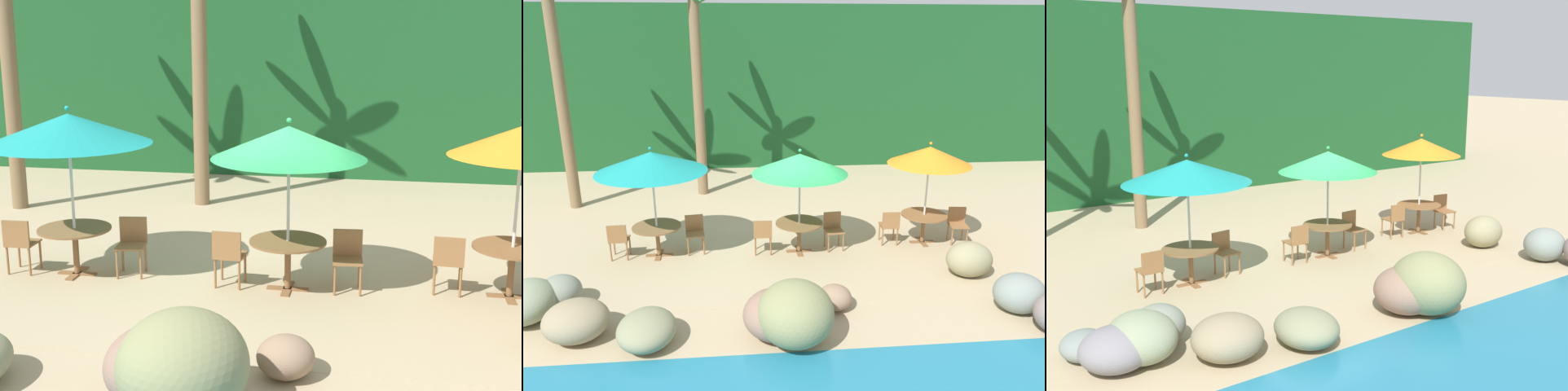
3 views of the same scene
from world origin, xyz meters
The scene contains 18 objects.
ground_plane centered at (0.00, 0.00, 0.00)m, with size 120.00×120.00×0.00m, color tan.
terrace_deck centered at (0.00, 0.00, 0.00)m, with size 18.00×5.20×0.01m.
foliage_backdrop centered at (0.00, 9.00, 3.00)m, with size 28.00×2.40×6.00m.
rock_seawall centered at (-2.00, -3.17, 0.38)m, with size 13.58×3.10×1.07m.
umbrella_teal centered at (-2.99, -0.10, 2.24)m, with size 2.45×2.45×2.58m.
dining_table_teal centered at (-2.99, -0.10, 0.61)m, with size 1.10×1.10×0.74m.
chair_teal_seaward centered at (-2.16, 0.11, 0.51)m, with size 0.47×0.48×0.87m.
chair_teal_inland centered at (-3.84, -0.21, 0.51)m, with size 0.43×0.44×0.87m.
umbrella_green centered at (0.27, -0.16, 2.14)m, with size 2.17×2.17×2.48m.
dining_table_green centered at (0.27, -0.16, 0.61)m, with size 1.10×1.10×0.74m.
chair_green_seaward centered at (1.11, 0.01, 0.51)m, with size 0.46×0.46×0.87m.
chair_green_inland centered at (-0.58, -0.22, 0.51)m, with size 0.44×0.44×0.87m.
umbrella_orange centered at (3.37, 0.10, 2.20)m, with size 1.94×1.94×2.53m.
dining_table_orange centered at (3.37, 0.10, 0.61)m, with size 1.10×1.10×0.74m.
chair_orange_seaward centered at (4.22, 0.08, 0.51)m, with size 0.47×0.48×0.87m.
chair_orange_inland centered at (2.51, 0.06, 0.51)m, with size 0.45×0.45×0.87m.
palm_tree_nearest centered at (-5.99, 3.59, 4.71)m, with size 3.20×3.22×6.95m.
palm_tree_second centered at (-2.29, 4.63, 4.21)m, with size 2.85×2.88×6.60m.
Camera 2 is at (-1.04, -10.59, 4.81)m, focal length 33.39 mm.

